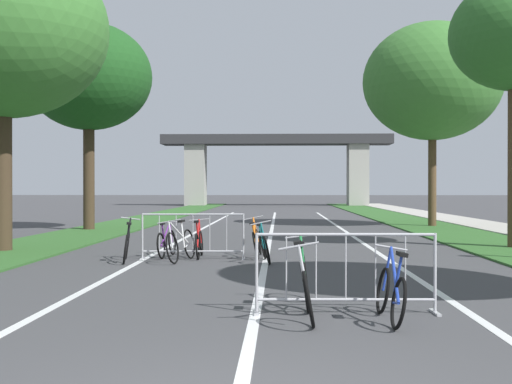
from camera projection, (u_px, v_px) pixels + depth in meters
name	position (u px, v px, depth m)	size (l,w,h in m)	color
grass_verge_left	(141.00, 221.00, 33.08)	(2.91, 69.54, 0.05)	#2D5B26
grass_verge_right	(407.00, 221.00, 32.62)	(2.91, 69.54, 0.05)	#2D5B26
sidewalk_path_right	(462.00, 221.00, 32.52)	(2.35, 69.54, 0.08)	#ADA89E
lane_stripe_center	(271.00, 233.00, 24.52)	(0.14, 40.23, 0.01)	silver
lane_stripe_right_lane	(348.00, 233.00, 24.42)	(0.14, 40.23, 0.01)	silver
lane_stripe_left_lane	(195.00, 232.00, 24.62)	(0.14, 40.23, 0.01)	silver
overpass_bridge	(276.00, 156.00, 61.83)	(21.11, 3.09, 6.52)	#2D2D30
tree_left_oak_near	(2.00, 29.00, 17.08)	(5.38, 5.38, 8.00)	#3D2D1E
tree_left_pine_far	(89.00, 77.00, 25.76)	(4.85, 4.85, 7.99)	#3D2D1E
tree_right_maple_mid	(432.00, 82.00, 28.13)	(5.81, 5.81, 8.59)	#4C3823
crowd_barrier_nearest	(346.00, 274.00, 8.72)	(2.40, 0.51, 1.05)	#ADADB2
crowd_barrier_second	(193.00, 236.00, 15.40)	(2.40, 0.52, 1.05)	#ADADB2
bicycle_blue_0	(391.00, 293.00, 8.19)	(0.42, 1.59, 0.92)	black
bicycle_red_1	(199.00, 243.00, 15.74)	(0.49, 1.59, 0.90)	black
bicycle_white_2	(181.00, 244.00, 14.91)	(0.71, 1.78, 0.97)	black
bicycle_teal_3	(264.00, 245.00, 14.77)	(0.47, 1.72, 0.95)	black
bicycle_green_4	(305.00, 279.00, 9.27)	(0.45, 1.64, 0.98)	black
bicycle_silver_5	(306.00, 289.00, 8.28)	(0.48, 1.64, 1.01)	black
bicycle_purple_6	(167.00, 242.00, 15.88)	(0.56, 1.62, 0.84)	black
bicycle_black_7	(127.00, 245.00, 14.87)	(0.44, 1.66, 0.98)	black
bicycle_orange_8	(257.00, 242.00, 15.82)	(0.48, 1.74, 0.97)	black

